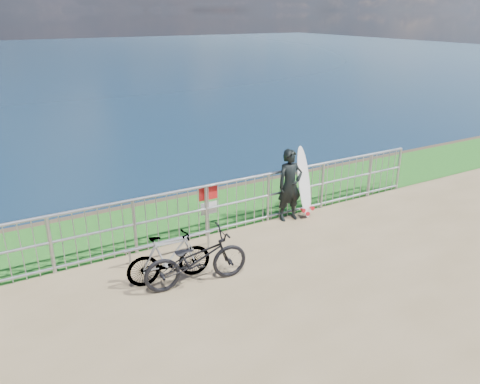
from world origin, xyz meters
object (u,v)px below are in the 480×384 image
surfboard (304,185)px  bicycle_far (169,258)px  surfer (290,185)px  bicycle_near (196,259)px

surfboard → bicycle_far: surfboard is taller
surfer → bicycle_far: (-3.27, -1.09, -0.37)m
bicycle_far → surfboard: bearing=-68.5°
bicycle_far → bicycle_near: bearing=-126.7°
surfboard → bicycle_near: bearing=-157.1°
surfer → surfboard: (0.37, -0.04, -0.05)m
surfer → surfboard: bearing=-1.0°
surfer → bicycle_far: 3.47m
bicycle_near → bicycle_far: bicycle_near is taller
bicycle_near → bicycle_far: 0.49m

